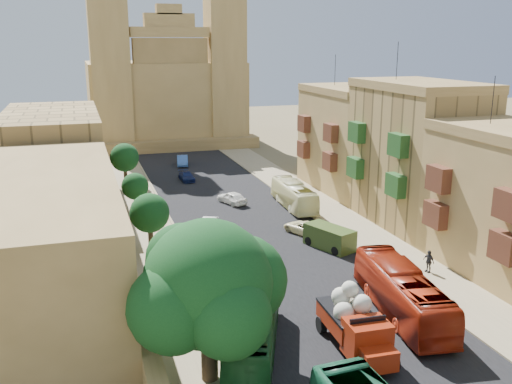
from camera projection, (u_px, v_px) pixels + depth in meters
road_surface at (244, 221)px, 57.09m from camera, size 14.00×140.00×0.01m
sidewalk_east at (331, 213)px, 59.85m from camera, size 5.00×140.00×0.01m
sidewalk_west at (149, 230)px, 54.33m from camera, size 5.00×140.00×0.01m
kerb_east at (309, 214)px, 59.11m from camera, size 0.25×140.00×0.12m
kerb_west at (175, 227)px, 55.04m from camera, size 0.25×140.00×0.12m
townhouse_c at (415, 153)px, 55.35m from camera, size 9.00×14.00×17.40m
townhouse_d at (350, 138)px, 68.46m from camera, size 9.00×14.00×15.90m
west_wall at (125, 262)px, 44.01m from camera, size 1.00×40.00×1.80m
west_building_low at (45, 237)px, 39.72m from camera, size 10.00×28.00×8.40m
west_building_mid at (54, 157)px, 63.50m from camera, size 10.00×22.00×10.00m
church at (166, 88)px, 99.51m from camera, size 28.00×22.50×36.30m
ficus_tree at (209, 288)px, 29.05m from camera, size 8.81×8.11×8.81m
street_tree_a at (174, 272)px, 36.84m from camera, size 2.85×2.85×4.38m
street_tree_b at (150, 213)px, 47.77m from camera, size 3.35×3.35×5.15m
street_tree_c at (135, 187)px, 58.99m from camera, size 2.79×2.79×4.30m
street_tree_d at (125, 158)px, 69.86m from camera, size 3.52×3.52×5.41m
red_truck at (356, 323)px, 32.72m from camera, size 2.91×6.75×3.87m
olive_pickup at (329, 238)px, 49.40m from camera, size 3.54×4.99×1.89m
bus_green_north at (254, 330)px, 32.50m from camera, size 6.20×10.58×2.91m
bus_red_east at (402, 293)px, 37.01m from camera, size 4.31×11.65×3.17m
bus_cream_east at (294, 195)px, 61.42m from camera, size 2.76×9.90×2.73m
car_blue_a at (244, 277)px, 41.77m from camera, size 1.79×3.82×1.26m
car_white_a at (209, 225)px, 53.66m from camera, size 2.70×4.05×1.26m
car_cream at (304, 227)px, 53.17m from camera, size 3.48×4.73×1.19m
car_dkblue at (187, 176)px, 73.54m from camera, size 1.78×4.00×1.14m
car_white_b at (232, 198)px, 62.99m from camera, size 2.97×4.37×1.38m
car_blue_b at (182, 161)px, 82.58m from camera, size 2.20×4.54×1.44m
pedestrian_a at (403, 267)px, 43.15m from camera, size 0.64×0.46×1.67m
pedestrian_c at (429, 261)px, 44.18m from camera, size 0.68×1.12×1.78m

